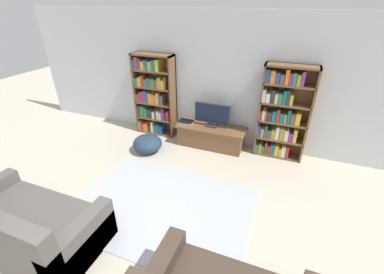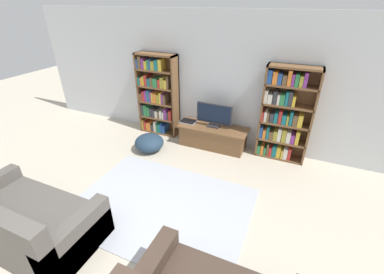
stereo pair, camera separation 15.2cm
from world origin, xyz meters
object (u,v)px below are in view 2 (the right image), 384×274
(bookshelf_right, at_px, (284,116))
(bookshelf_left, at_px, (157,96))
(beanbag_ottoman, at_px, (149,143))
(laptop, at_px, (188,121))
(couch_left_sectional, at_px, (25,222))
(television, at_px, (214,115))
(tv_stand, at_px, (213,136))

(bookshelf_right, bearing_deg, bookshelf_left, -179.99)
(bookshelf_left, bearing_deg, bookshelf_right, 0.01)
(bookshelf_right, xyz_separation_m, beanbag_ottoman, (-2.42, -0.83, -0.69))
(laptop, bearing_deg, couch_left_sectional, -103.77)
(television, bearing_deg, bookshelf_left, 175.02)
(bookshelf_left, distance_m, couch_left_sectional, 3.38)
(laptop, bearing_deg, beanbag_ottoman, -128.43)
(television, xyz_separation_m, couch_left_sectional, (-1.35, -3.21, -0.42))
(bookshelf_right, height_order, couch_left_sectional, bookshelf_right)
(bookshelf_right, distance_m, television, 1.31)
(bookshelf_left, relative_size, tv_stand, 1.26)
(tv_stand, relative_size, couch_left_sectional, 0.78)
(television, height_order, beanbag_ottoman, television)
(beanbag_ottoman, bearing_deg, television, 32.22)
(bookshelf_left, relative_size, television, 2.42)
(bookshelf_left, xyz_separation_m, laptop, (0.81, -0.13, -0.42))
(bookshelf_right, bearing_deg, television, -174.70)
(tv_stand, xyz_separation_m, television, (-0.00, 0.02, 0.48))
(bookshelf_left, bearing_deg, laptop, -9.08)
(tv_stand, height_order, laptop, laptop)
(tv_stand, height_order, beanbag_ottoman, tv_stand)
(television, height_order, laptop, television)
(bookshelf_right, relative_size, television, 2.42)
(bookshelf_left, xyz_separation_m, tv_stand, (1.37, -0.14, -0.65))
(television, height_order, couch_left_sectional, television)
(beanbag_ottoman, bearing_deg, couch_left_sectional, -95.30)
(beanbag_ottoman, bearing_deg, bookshelf_left, 107.02)
(laptop, bearing_deg, bookshelf_right, 3.97)
(tv_stand, distance_m, couch_left_sectional, 3.47)
(bookshelf_left, relative_size, laptop, 5.31)
(laptop, xyz_separation_m, beanbag_ottoman, (-0.55, -0.70, -0.28))
(bookshelf_left, height_order, television, bookshelf_left)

